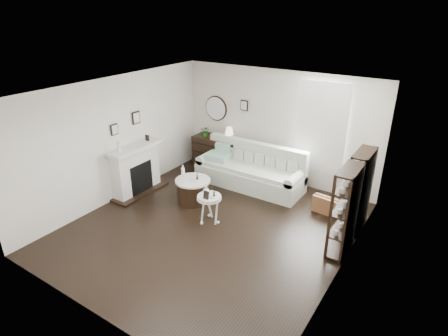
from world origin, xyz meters
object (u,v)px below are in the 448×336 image
Objects in this scene: sofa at (251,172)px; dresser at (217,153)px; drum_table at (193,190)px; pedestal_table at (209,198)px.

sofa is 2.03× the size of dresser.
sofa reaches higher than drum_table.
drum_table is 1.30× the size of pedestal_table.
dresser reaches higher than pedestal_table.
drum_table is 0.98m from pedestal_table.
dresser is 1.67× the size of drum_table.
sofa is at bearing 65.47° from drum_table.
sofa reaches higher than pedestal_table.
drum_table is (0.59, -1.82, -0.16)m from dresser.
pedestal_table is at bearing -59.14° from dresser.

